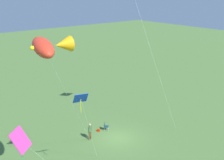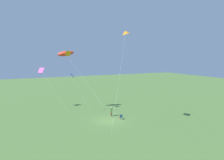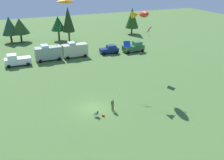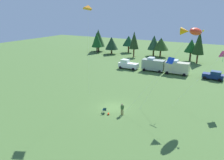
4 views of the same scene
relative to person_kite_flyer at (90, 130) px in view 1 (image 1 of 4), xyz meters
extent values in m
plane|color=#4A6E34|center=(-2.33, 1.64, -1.02)|extent=(160.00, 160.00, 0.00)
cylinder|color=brown|center=(-0.11, -0.03, -0.60)|extent=(0.14, 0.14, 0.85)
cylinder|color=brown|center=(0.11, 0.02, -0.60)|extent=(0.14, 0.14, 0.85)
cylinder|color=#3D6333|center=(0.00, 0.00, 0.14)|extent=(0.42, 0.42, 0.62)
sphere|color=tan|center=(0.00, 0.00, 0.60)|extent=(0.24, 0.24, 0.24)
cylinder|color=#3D6333|center=(-0.21, 0.00, 0.17)|extent=(0.12, 0.11, 0.55)
cylinder|color=#3D6333|center=(0.18, 0.11, 0.17)|extent=(0.14, 0.12, 0.55)
cube|color=#113344|center=(-2.60, -0.60, -0.60)|extent=(0.68, 0.68, 0.04)
cube|color=#113344|center=(-2.44, -0.75, -0.40)|extent=(0.35, 0.38, 0.40)
cylinder|color=#A5A8AD|center=(-2.89, -0.61, -0.81)|extent=(0.03, 0.03, 0.42)
cylinder|color=#A5A8AD|center=(-2.61, -0.30, -0.81)|extent=(0.03, 0.03, 0.42)
cylinder|color=#A5A8AD|center=(-2.59, -0.90, -0.81)|extent=(0.03, 0.03, 0.42)
cylinder|color=#A5A8AD|center=(-2.30, -0.59, -0.81)|extent=(0.03, 0.03, 0.42)
cube|color=red|center=(-1.73, -0.91, -0.91)|extent=(0.35, 0.39, 0.22)
ellipsoid|color=red|center=(7.78, 6.28, 10.47)|extent=(1.91, 3.47, 1.44)
cone|color=#F9A810|center=(6.35, 6.28, 10.47)|extent=(1.11, 1.05, 1.05)
sphere|color=yellow|center=(8.65, 6.60, 10.59)|extent=(0.26, 0.26, 0.26)
cylinder|color=silver|center=(3.94, 3.21, 4.73)|extent=(7.70, 6.15, 11.49)
cylinder|color=#4C3823|center=(0.10, 0.14, -1.02)|extent=(0.04, 0.04, 0.01)
cube|color=blue|center=(4.83, 5.81, 6.28)|extent=(1.17, 0.93, 0.83)
cylinder|color=yellow|center=(4.83, 5.81, 5.66)|extent=(0.04, 0.04, 1.03)
cylinder|color=silver|center=(3.15, 4.46, 2.63)|extent=(3.38, 2.70, 7.30)
cylinder|color=#4C3823|center=(1.46, 3.12, -1.02)|extent=(0.04, 0.04, 0.01)
cube|color=#DF389A|center=(11.42, 10.53, 7.06)|extent=(1.27, 1.22, 1.00)
cylinder|color=green|center=(11.42, 10.53, 6.37)|extent=(0.04, 0.04, 1.14)
cylinder|color=silver|center=(-7.00, 2.18, 6.17)|extent=(3.11, 4.01, 14.38)
cylinder|color=#4C3823|center=(-8.55, 4.17, -1.02)|extent=(0.04, 0.04, 0.01)
camera|label=1|loc=(16.55, 23.69, 14.18)|focal=50.00mm
camera|label=2|loc=(-35.25, 16.98, 10.10)|focal=35.00mm
camera|label=3|loc=(-12.30, -28.55, 16.50)|focal=42.00mm
camera|label=4|loc=(12.29, -25.39, 13.08)|focal=35.00mm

